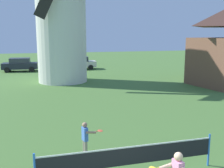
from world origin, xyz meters
TOP-DOWN VIEW (x-y plane):
  - windmill at (0.09, 20.09)m, footprint 8.47×5.09m
  - tennis_net at (0.49, 2.50)m, footprint 5.57×0.06m
  - player_far at (-0.53, 4.35)m, footprint 0.78×0.41m
  - parked_car_black at (-4.14, 28.36)m, footprint 4.08×2.09m
  - parked_car_cream at (2.65, 28.51)m, footprint 4.52×2.04m

SIDE VIEW (x-z plane):
  - tennis_net at x=0.49m, z-range 0.14..1.24m
  - player_far at x=-0.53m, z-range 0.08..1.32m
  - parked_car_black at x=-4.14m, z-range 0.03..1.59m
  - parked_car_cream at x=2.65m, z-range 0.03..1.59m
  - windmill at x=0.09m, z-range -0.31..13.56m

